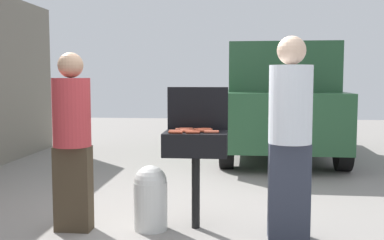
{
  "coord_description": "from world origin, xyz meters",
  "views": [
    {
      "loc": [
        0.64,
        -4.36,
        1.44
      ],
      "look_at": [
        0.18,
        0.49,
        1.0
      ],
      "focal_mm": 43.32,
      "sensor_mm": 36.0,
      "label": 1
    }
  ],
  "objects_px": {
    "hot_dog_3": "(202,130)",
    "person_right": "(290,130)",
    "hot_dog_5": "(175,132)",
    "hot_dog_6": "(186,129)",
    "propane_tank": "(151,196)",
    "hot_dog_11": "(187,131)",
    "hot_dog_12": "(212,132)",
    "hot_dog_7": "(190,131)",
    "hot_dog_8": "(204,131)",
    "hot_dog_1": "(176,131)",
    "hot_dog_2": "(204,129)",
    "parked_minivan": "(279,100)",
    "hot_dog_13": "(182,129)",
    "hot_dog_0": "(206,130)",
    "bbq_grill": "(196,147)",
    "hot_dog_4": "(193,132)",
    "person_left": "(72,135)",
    "hot_dog_9": "(211,132)",
    "hot_dog_10": "(200,130)"
  },
  "relations": [
    {
      "from": "hot_dog_3",
      "to": "person_right",
      "type": "distance_m",
      "value": 0.83
    },
    {
      "from": "hot_dog_5",
      "to": "hot_dog_6",
      "type": "distance_m",
      "value": 0.3
    },
    {
      "from": "propane_tank",
      "to": "hot_dog_11",
      "type": "bearing_deg",
      "value": 11.36
    },
    {
      "from": "hot_dog_12",
      "to": "propane_tank",
      "type": "distance_m",
      "value": 0.85
    },
    {
      "from": "hot_dog_7",
      "to": "hot_dog_8",
      "type": "relative_size",
      "value": 1.0
    },
    {
      "from": "hot_dog_3",
      "to": "hot_dog_5",
      "type": "relative_size",
      "value": 1.0
    },
    {
      "from": "hot_dog_1",
      "to": "hot_dog_12",
      "type": "distance_m",
      "value": 0.33
    },
    {
      "from": "hot_dog_2",
      "to": "propane_tank",
      "type": "relative_size",
      "value": 0.21
    },
    {
      "from": "hot_dog_5",
      "to": "hot_dog_8",
      "type": "xyz_separation_m",
      "value": [
        0.26,
        0.13,
        0.0
      ]
    },
    {
      "from": "hot_dog_8",
      "to": "parked_minivan",
      "type": "bearing_deg",
      "value": 76.34
    },
    {
      "from": "hot_dog_3",
      "to": "person_right",
      "type": "xyz_separation_m",
      "value": [
        0.79,
        -0.24,
        0.03
      ]
    },
    {
      "from": "person_right",
      "to": "hot_dog_12",
      "type": "bearing_deg",
      "value": 2.32
    },
    {
      "from": "hot_dog_3",
      "to": "hot_dog_13",
      "type": "relative_size",
      "value": 1.0
    },
    {
      "from": "hot_dog_0",
      "to": "hot_dog_11",
      "type": "relative_size",
      "value": 1.0
    },
    {
      "from": "hot_dog_1",
      "to": "hot_dog_2",
      "type": "height_order",
      "value": "same"
    },
    {
      "from": "hot_dog_7",
      "to": "bbq_grill",
      "type": "bearing_deg",
      "value": 62.12
    },
    {
      "from": "hot_dog_4",
      "to": "parked_minivan",
      "type": "relative_size",
      "value": 0.03
    },
    {
      "from": "hot_dog_12",
      "to": "person_right",
      "type": "distance_m",
      "value": 0.71
    },
    {
      "from": "hot_dog_6",
      "to": "person_left",
      "type": "xyz_separation_m",
      "value": [
        -1.04,
        -0.31,
        -0.04
      ]
    },
    {
      "from": "hot_dog_2",
      "to": "hot_dog_13",
      "type": "relative_size",
      "value": 1.0
    },
    {
      "from": "bbq_grill",
      "to": "hot_dog_6",
      "type": "distance_m",
      "value": 0.23
    },
    {
      "from": "hot_dog_1",
      "to": "hot_dog_3",
      "type": "xyz_separation_m",
      "value": [
        0.24,
        0.09,
        0.0
      ]
    },
    {
      "from": "hot_dog_9",
      "to": "hot_dog_11",
      "type": "bearing_deg",
      "value": 158.68
    },
    {
      "from": "person_right",
      "to": "hot_dog_11",
      "type": "bearing_deg",
      "value": 1.92
    },
    {
      "from": "hot_dog_5",
      "to": "person_right",
      "type": "xyz_separation_m",
      "value": [
        1.03,
        -0.06,
        0.03
      ]
    },
    {
      "from": "hot_dog_0",
      "to": "hot_dog_1",
      "type": "relative_size",
      "value": 1.0
    },
    {
      "from": "hot_dog_10",
      "to": "hot_dog_13",
      "type": "xyz_separation_m",
      "value": [
        -0.18,
        -0.01,
        0.0
      ]
    },
    {
      "from": "hot_dog_0",
      "to": "hot_dog_13",
      "type": "height_order",
      "value": "same"
    },
    {
      "from": "hot_dog_3",
      "to": "person_left",
      "type": "relative_size",
      "value": 0.08
    },
    {
      "from": "hot_dog_8",
      "to": "propane_tank",
      "type": "relative_size",
      "value": 0.21
    },
    {
      "from": "hot_dog_5",
      "to": "hot_dog_9",
      "type": "relative_size",
      "value": 1.0
    },
    {
      "from": "hot_dog_7",
      "to": "person_right",
      "type": "height_order",
      "value": "person_right"
    },
    {
      "from": "hot_dog_11",
      "to": "person_left",
      "type": "xyz_separation_m",
      "value": [
        -1.07,
        -0.16,
        -0.04
      ]
    },
    {
      "from": "hot_dog_7",
      "to": "hot_dog_11",
      "type": "height_order",
      "value": "same"
    },
    {
      "from": "hot_dog_0",
      "to": "hot_dog_10",
      "type": "xyz_separation_m",
      "value": [
        -0.05,
        0.03,
        0.0
      ]
    },
    {
      "from": "hot_dog_4",
      "to": "propane_tank",
      "type": "bearing_deg",
      "value": 170.72
    },
    {
      "from": "hot_dog_3",
      "to": "hot_dog_11",
      "type": "distance_m",
      "value": 0.14
    },
    {
      "from": "hot_dog_1",
      "to": "propane_tank",
      "type": "relative_size",
      "value": 0.21
    },
    {
      "from": "hot_dog_6",
      "to": "hot_dog_8",
      "type": "distance_m",
      "value": 0.25
    },
    {
      "from": "hot_dog_1",
      "to": "hot_dog_5",
      "type": "bearing_deg",
      "value": -88.14
    },
    {
      "from": "bbq_grill",
      "to": "hot_dog_0",
      "type": "bearing_deg",
      "value": 27.98
    },
    {
      "from": "hot_dog_4",
      "to": "hot_dog_5",
      "type": "height_order",
      "value": "same"
    },
    {
      "from": "hot_dog_11",
      "to": "person_left",
      "type": "distance_m",
      "value": 1.08
    },
    {
      "from": "hot_dog_7",
      "to": "hot_dog_12",
      "type": "relative_size",
      "value": 1.0
    },
    {
      "from": "hot_dog_6",
      "to": "person_left",
      "type": "relative_size",
      "value": 0.08
    },
    {
      "from": "hot_dog_0",
      "to": "hot_dog_11",
      "type": "distance_m",
      "value": 0.18
    },
    {
      "from": "hot_dog_8",
      "to": "hot_dog_12",
      "type": "bearing_deg",
      "value": -30.57
    },
    {
      "from": "hot_dog_13",
      "to": "person_right",
      "type": "bearing_deg",
      "value": -16.92
    },
    {
      "from": "hot_dog_2",
      "to": "hot_dog_7",
      "type": "distance_m",
      "value": 0.23
    },
    {
      "from": "hot_dog_10",
      "to": "person_left",
      "type": "relative_size",
      "value": 0.08
    }
  ]
}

